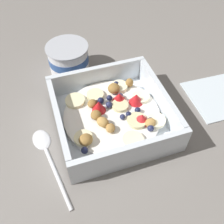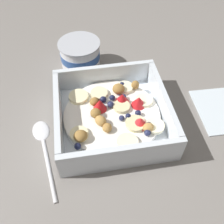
# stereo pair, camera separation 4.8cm
# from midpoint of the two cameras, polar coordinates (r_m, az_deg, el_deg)

# --- Properties ---
(ground_plane) EXTENTS (2.40, 2.40, 0.00)m
(ground_plane) POSITION_cam_midpoint_polar(r_m,az_deg,el_deg) (0.51, -1.09, -1.86)
(ground_plane) COLOR gray
(fruit_bowl) EXTENTS (0.21, 0.21, 0.06)m
(fruit_bowl) POSITION_cam_midpoint_polar(r_m,az_deg,el_deg) (0.49, -2.64, -0.89)
(fruit_bowl) COLOR white
(fruit_bowl) RESTS_ON ground
(spoon) EXTENTS (0.05, 0.17, 0.01)m
(spoon) POSITION_cam_midpoint_polar(r_m,az_deg,el_deg) (0.48, -17.38, -8.02)
(spoon) COLOR silver
(spoon) RESTS_ON ground
(yogurt_cup) EXTENTS (0.09, 0.09, 0.07)m
(yogurt_cup) POSITION_cam_midpoint_polar(r_m,az_deg,el_deg) (0.60, -11.97, 11.50)
(yogurt_cup) COLOR white
(yogurt_cup) RESTS_ON ground
(folded_napkin) EXTENTS (0.12, 0.12, 0.01)m
(folded_napkin) POSITION_cam_midpoint_polar(r_m,az_deg,el_deg) (0.58, 20.47, 3.18)
(folded_napkin) COLOR silver
(folded_napkin) RESTS_ON ground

